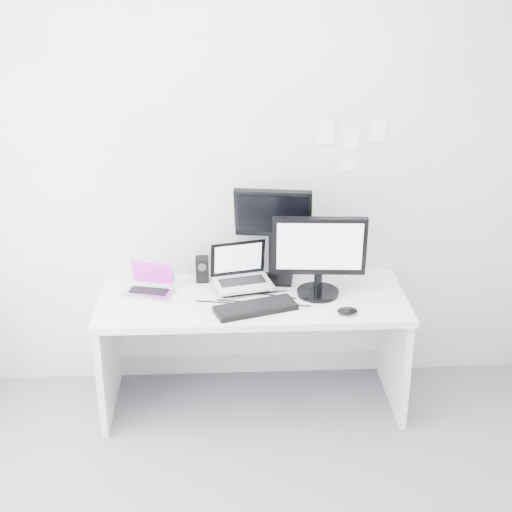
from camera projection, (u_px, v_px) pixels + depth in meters
name	position (u px, v px, depth m)	size (l,w,h in m)	color
back_wall	(250.00, 178.00, 4.38)	(3.60, 3.60, 0.00)	silver
desk	(253.00, 351.00, 4.45)	(1.80, 0.70, 0.73)	silver
macbook	(148.00, 278.00, 4.29)	(0.28, 0.21, 0.21)	#B2B1B6
speaker	(202.00, 269.00, 4.48)	(0.08, 0.08, 0.16)	black
dell_laptop	(243.00, 268.00, 4.35)	(0.33, 0.26, 0.28)	silver
rear_monitor	(273.00, 234.00, 4.39)	(0.45, 0.16, 0.62)	black
samsung_monitor	(319.00, 255.00, 4.24)	(0.54, 0.25, 0.50)	black
keyboard	(256.00, 308.00, 4.14)	(0.46, 0.16, 0.03)	black
mouse	(347.00, 311.00, 4.10)	(0.12, 0.07, 0.04)	black
wall_note_0	(327.00, 132.00, 4.29)	(0.10, 0.00, 0.14)	white
wall_note_1	(352.00, 139.00, 4.31)	(0.09, 0.00, 0.13)	white
wall_note_2	(378.00, 130.00, 4.30)	(0.10, 0.00, 0.14)	white
wall_note_3	(347.00, 165.00, 4.37)	(0.11, 0.00, 0.08)	white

